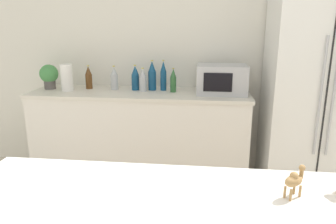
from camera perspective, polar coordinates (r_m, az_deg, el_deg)
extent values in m
cube|color=silver|center=(3.54, 3.40, 10.01)|extent=(8.00, 0.06, 2.55)
cube|color=silver|center=(3.45, -4.80, -4.28)|extent=(2.17, 0.60, 0.89)
cube|color=silver|center=(3.33, -4.98, 3.26)|extent=(2.20, 0.63, 0.03)
cube|color=white|center=(3.35, 23.79, 2.14)|extent=(0.84, 0.69, 1.82)
cube|color=black|center=(3.03, 25.64, 0.65)|extent=(0.01, 0.01, 1.75)
cylinder|color=#B2B5BA|center=(2.98, 25.02, 2.30)|extent=(0.02, 0.02, 1.00)
cylinder|color=#B2B5BA|center=(3.01, 26.83, 2.22)|extent=(0.02, 0.02, 1.00)
cube|color=silver|center=(1.34, 6.12, -14.91)|extent=(1.98, 0.54, 0.03)
cylinder|color=#595451|center=(3.66, -19.87, 4.50)|extent=(0.12, 0.12, 0.09)
sphere|color=#478E4C|center=(3.64, -20.03, 6.29)|extent=(0.19, 0.19, 0.19)
cylinder|color=white|center=(3.49, -17.19, 5.75)|extent=(0.12, 0.12, 0.27)
cube|color=#B2B5BA|center=(3.26, 9.33, 5.67)|extent=(0.48, 0.36, 0.28)
cube|color=black|center=(3.07, 8.67, 5.13)|extent=(0.26, 0.01, 0.17)
cylinder|color=#B2B7BC|center=(3.46, -9.32, 5.15)|extent=(0.08, 0.08, 0.15)
cone|color=#B2B7BC|center=(3.44, -9.41, 7.11)|extent=(0.07, 0.07, 0.09)
cylinder|color=gold|center=(3.43, -9.44, 7.89)|extent=(0.03, 0.03, 0.01)
cylinder|color=#2D6033|center=(3.29, 0.91, 4.80)|extent=(0.06, 0.06, 0.15)
cone|color=#2D6033|center=(3.27, 0.92, 6.80)|extent=(0.06, 0.06, 0.08)
cylinder|color=gold|center=(3.26, 0.93, 7.60)|extent=(0.02, 0.02, 0.01)
cylinder|color=brown|center=(3.56, -13.61, 5.20)|extent=(0.07, 0.07, 0.15)
cone|color=brown|center=(3.54, -13.73, 7.08)|extent=(0.07, 0.07, 0.09)
cylinder|color=gold|center=(3.53, -13.77, 7.83)|extent=(0.02, 0.02, 0.01)
cylinder|color=navy|center=(3.36, -0.81, 5.42)|extent=(0.06, 0.06, 0.19)
cone|color=navy|center=(3.34, -0.82, 7.96)|extent=(0.06, 0.06, 0.11)
cylinder|color=gold|center=(3.33, -0.82, 8.95)|extent=(0.02, 0.02, 0.01)
cylinder|color=navy|center=(3.40, -5.70, 5.18)|extent=(0.08, 0.08, 0.16)
cone|color=navy|center=(3.38, -5.76, 7.27)|extent=(0.07, 0.07, 0.09)
cylinder|color=gold|center=(3.37, -5.78, 8.09)|extent=(0.03, 0.03, 0.01)
cylinder|color=navy|center=(3.38, -2.77, 5.44)|extent=(0.08, 0.08, 0.19)
cone|color=navy|center=(3.36, -2.80, 7.95)|extent=(0.08, 0.08, 0.11)
cylinder|color=gold|center=(3.35, -2.81, 8.92)|extent=(0.03, 0.03, 0.01)
cylinder|color=#B2B7BC|center=(3.34, -4.39, 4.89)|extent=(0.07, 0.07, 0.15)
cone|color=#B2B7BC|center=(3.32, -4.43, 6.84)|extent=(0.07, 0.07, 0.08)
cylinder|color=gold|center=(3.31, -4.45, 7.61)|extent=(0.03, 0.03, 0.01)
ellipsoid|color=#A87F4C|center=(1.36, 21.04, -11.12)|extent=(0.10, 0.09, 0.04)
sphere|color=#A87F4C|center=(1.36, 21.12, -10.36)|extent=(0.03, 0.03, 0.03)
cylinder|color=#A87F4C|center=(1.39, 22.23, -9.79)|extent=(0.02, 0.02, 0.04)
sphere|color=#A87F4C|center=(1.38, 22.32, -8.97)|extent=(0.02, 0.02, 0.02)
cylinder|color=#A87F4C|center=(1.41, 21.11, -12.29)|extent=(0.01, 0.01, 0.05)
cylinder|color=#A87F4C|center=(1.40, 22.01, -12.67)|extent=(0.01, 0.01, 0.05)
cylinder|color=#A87F4C|center=(1.37, 19.67, -13.00)|extent=(0.01, 0.01, 0.05)
cylinder|color=#A87F4C|center=(1.36, 20.58, -13.40)|extent=(0.01, 0.01, 0.05)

